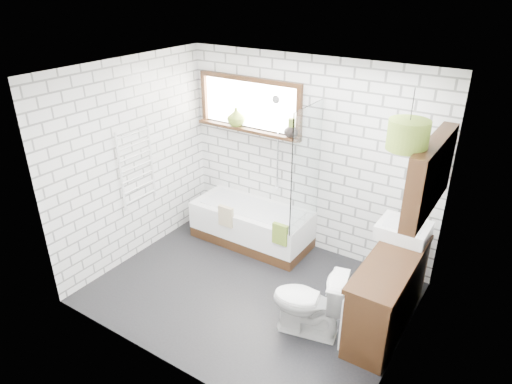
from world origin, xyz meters
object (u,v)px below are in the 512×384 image
Objects in this scene: pendant at (408,135)px; toilet at (308,302)px; bathtub at (252,224)px; basin at (404,230)px; vanity at (388,293)px.

toilet is at bearing -142.06° from pendant.
toilet is (1.45, -1.15, 0.11)m from bathtub.
basin reaches higher than toilet.
pendant is (-0.02, -0.06, 1.70)m from vanity.
vanity is 3.98× the size of pendant.
bathtub is at bearing 163.39° from vanity.
pendant is at bearing 115.03° from toilet.
basin is at bearing 93.67° from pendant.
basin is 1.35m from pendant.
vanity is at bearing 117.34° from toilet.
basin is 1.47× the size of pendant.
bathtub is at bearing 176.62° from basin.
vanity is (2.08, -0.62, 0.14)m from bathtub.
pendant reaches higher than basin.
bathtub is 1.14× the size of vanity.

